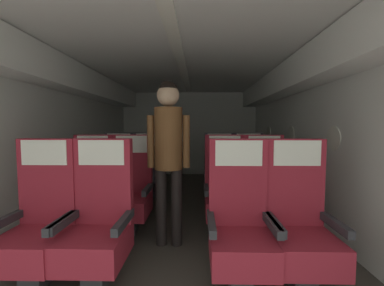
% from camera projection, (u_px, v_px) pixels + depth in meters
% --- Properties ---
extents(ground, '(3.62, 6.30, 0.02)m').
position_uv_depth(ground, '(181.00, 217.00, 3.27)').
color(ground, '#3D3833').
extents(fuselage_shell, '(3.50, 5.95, 2.13)m').
position_uv_depth(fuselage_shell, '(182.00, 104.00, 3.42)').
color(fuselage_shell, silver).
rests_on(fuselage_shell, ground).
extents(seat_a_left_window, '(0.49, 0.49, 1.12)m').
position_uv_depth(seat_a_left_window, '(40.00, 224.00, 1.87)').
color(seat_a_left_window, '#38383D').
rests_on(seat_a_left_window, ground).
extents(seat_a_left_aisle, '(0.49, 0.49, 1.12)m').
position_uv_depth(seat_a_left_aisle, '(99.00, 224.00, 1.88)').
color(seat_a_left_aisle, '#38383D').
rests_on(seat_a_left_aisle, ground).
extents(seat_a_right_aisle, '(0.49, 0.49, 1.12)m').
position_uv_depth(seat_a_right_aisle, '(300.00, 226.00, 1.84)').
color(seat_a_right_aisle, '#38383D').
rests_on(seat_a_right_aisle, ground).
extents(seat_a_right_window, '(0.49, 0.49, 1.12)m').
position_uv_depth(seat_a_right_window, '(240.00, 226.00, 1.84)').
color(seat_a_right_window, '#38383D').
rests_on(seat_a_right_window, ground).
extents(seat_b_left_window, '(0.49, 0.49, 1.12)m').
position_uv_depth(seat_b_left_window, '(91.00, 192.00, 2.80)').
color(seat_b_left_window, '#38383D').
rests_on(seat_b_left_window, ground).
extents(seat_b_left_aisle, '(0.49, 0.49, 1.12)m').
position_uv_depth(seat_b_left_aisle, '(130.00, 192.00, 2.80)').
color(seat_b_left_aisle, '#38383D').
rests_on(seat_b_left_aisle, ground).
extents(seat_b_right_aisle, '(0.49, 0.49, 1.12)m').
position_uv_depth(seat_b_right_aisle, '(265.00, 193.00, 2.76)').
color(seat_b_right_aisle, '#38383D').
rests_on(seat_b_right_aisle, ground).
extents(seat_b_right_window, '(0.49, 0.49, 1.12)m').
position_uv_depth(seat_b_right_window, '(225.00, 192.00, 2.78)').
color(seat_b_right_window, '#38383D').
rests_on(seat_b_right_window, ground).
extents(seat_c_left_window, '(0.49, 0.49, 1.12)m').
position_uv_depth(seat_c_left_window, '(118.00, 175.00, 3.73)').
color(seat_c_left_window, '#38383D').
rests_on(seat_c_left_window, ground).
extents(seat_c_left_aisle, '(0.49, 0.49, 1.12)m').
position_uv_depth(seat_c_left_aisle, '(147.00, 175.00, 3.73)').
color(seat_c_left_aisle, '#38383D').
rests_on(seat_c_left_aisle, ground).
extents(seat_c_right_aisle, '(0.49, 0.49, 1.12)m').
position_uv_depth(seat_c_right_aisle, '(249.00, 176.00, 3.68)').
color(seat_c_right_aisle, '#38383D').
rests_on(seat_c_right_aisle, ground).
extents(seat_c_right_window, '(0.49, 0.49, 1.12)m').
position_uv_depth(seat_c_right_window, '(220.00, 176.00, 3.68)').
color(seat_c_right_window, '#38383D').
rests_on(seat_c_right_window, ground).
extents(flight_attendant, '(0.43, 0.28, 1.67)m').
position_uv_depth(flight_attendant, '(169.00, 145.00, 2.44)').
color(flight_attendant, black).
rests_on(flight_attendant, ground).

